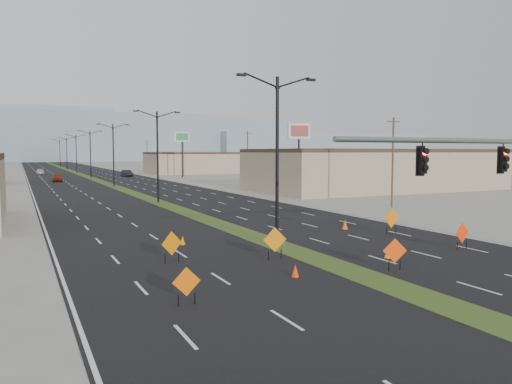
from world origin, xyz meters
name	(u,v)px	position (x,y,z in m)	size (l,w,h in m)	color
ground	(423,298)	(0.00, 0.00, 0.00)	(600.00, 600.00, 0.00)	gray
road_surface	(89,177)	(0.00, 100.00, 0.00)	(25.00, 400.00, 0.02)	black
median_strip	(89,177)	(0.00, 100.00, 0.00)	(2.00, 400.00, 0.04)	#344F1C
building_se_near	(375,171)	(34.00, 45.00, 2.75)	(36.00, 18.00, 5.50)	tan
building_se_far	(231,163)	(38.00, 110.00, 2.50)	(44.00, 16.00, 5.00)	tan
mesa_center	(114,138)	(40.00, 300.00, 14.00)	(220.00, 50.00, 28.00)	#8293A1
mesa_east	(317,147)	(180.00, 290.00, 9.00)	(160.00, 50.00, 18.00)	#8293A1
streetlight_0	(277,155)	(0.00, 12.00, 5.42)	(5.15, 0.24, 10.02)	black
streetlight_1	(158,153)	(0.00, 40.00, 5.42)	(5.15, 0.24, 10.02)	black
streetlight_2	(113,153)	(0.00, 68.00, 5.42)	(5.15, 0.24, 10.02)	black
streetlight_3	(90,153)	(0.00, 96.00, 5.42)	(5.15, 0.24, 10.02)	black
streetlight_4	(76,152)	(0.00, 124.00, 5.42)	(5.15, 0.24, 10.02)	black
streetlight_5	(67,152)	(0.00, 152.00, 5.42)	(5.15, 0.24, 10.02)	black
streetlight_6	(60,152)	(0.00, 180.00, 5.42)	(5.15, 0.24, 10.02)	black
utility_pole_0	(393,161)	(20.00, 25.00, 4.67)	(1.60, 0.20, 9.00)	#4C3823
utility_pole_1	(247,157)	(20.00, 60.00, 4.67)	(1.60, 0.20, 9.00)	#4C3823
utility_pole_2	(183,156)	(20.00, 95.00, 4.67)	(1.60, 0.20, 9.00)	#4C3823
utility_pole_3	(147,155)	(20.00, 130.00, 4.67)	(1.60, 0.20, 9.00)	#4C3823
car_left	(58,178)	(-7.26, 85.97, 0.74)	(1.75, 4.35, 1.48)	maroon
car_mid	(127,173)	(8.21, 99.55, 0.74)	(1.57, 4.50, 1.48)	black
car_far	(40,172)	(-8.98, 120.10, 0.64)	(1.80, 4.42, 1.28)	#B5BBBF
construction_sign_0	(186,283)	(-8.50, 3.00, 0.83)	(1.07, 0.05, 1.43)	#E15A04
construction_sign_1	(172,245)	(-7.04, 10.02, 0.95)	(1.15, 0.46, 1.62)	orange
construction_sign_2	(275,241)	(-2.00, 8.45, 1.00)	(1.27, 0.21, 1.70)	orange
construction_sign_3	(395,252)	(2.00, 3.91, 0.90)	(1.10, 0.45, 1.54)	#F34405
construction_sign_4	(462,234)	(8.87, 6.15, 0.93)	(1.19, 0.22, 1.59)	#FF3405
construction_sign_5	(391,219)	(8.88, 12.14, 1.05)	(1.33, 0.26, 1.78)	orange
cone_0	(295,271)	(-2.84, 4.87, 0.29)	(0.35, 0.35, 0.58)	#F53505
cone_1	(388,253)	(3.54, 6.22, 0.28)	(0.33, 0.33, 0.55)	orange
cone_2	(345,225)	(7.32, 15.28, 0.34)	(0.41, 0.41, 0.69)	#FF6305
cone_3	(183,240)	(-5.09, 14.53, 0.28)	(0.34, 0.34, 0.56)	orange
pole_sign_east_near	(299,137)	(19.23, 42.20, 7.58)	(3.05, 0.75, 9.30)	black
pole_sign_east_far	(182,140)	(18.52, 91.06, 8.13)	(3.18, 1.38, 9.93)	black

